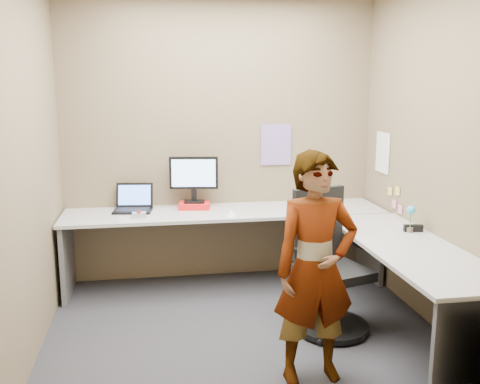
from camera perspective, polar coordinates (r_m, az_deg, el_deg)
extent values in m
plane|color=#27272C|center=(4.30, 0.32, -14.53)|extent=(3.00, 3.00, 0.00)
plane|color=brown|center=(5.18, -2.12, 5.51)|extent=(3.00, 0.00, 3.00)
plane|color=brown|center=(4.41, 19.96, 3.81)|extent=(0.00, 2.70, 2.70)
plane|color=brown|center=(3.94, -21.73, 2.86)|extent=(0.00, 2.70, 2.70)
cube|color=#A7A7A7|center=(4.97, -1.58, -2.17)|extent=(2.96, 0.65, 0.03)
cube|color=#A7A7A7|center=(4.11, 17.59, -5.63)|extent=(0.65, 1.91, 0.03)
cube|color=#59595B|center=(5.09, -17.96, -6.69)|extent=(0.04, 0.60, 0.70)
cube|color=#59595B|center=(5.45, 13.69, -5.26)|extent=(0.04, 0.60, 0.70)
cube|color=#59595B|center=(3.51, 24.20, -15.51)|extent=(0.60, 0.04, 0.70)
cube|color=red|center=(5.07, -4.89, -1.43)|extent=(0.31, 0.25, 0.06)
cube|color=black|center=(5.06, -4.89, -1.03)|extent=(0.21, 0.16, 0.01)
cube|color=black|center=(5.07, -4.92, -0.28)|extent=(0.05, 0.04, 0.11)
cube|color=black|center=(5.03, -4.96, 2.05)|extent=(0.46, 0.10, 0.30)
cube|color=#8CBDF3|center=(5.01, -4.98, 2.02)|extent=(0.40, 0.06, 0.26)
cube|color=black|center=(5.02, -11.36, -1.96)|extent=(0.37, 0.29, 0.02)
cube|color=black|center=(5.12, -11.18, -0.30)|extent=(0.35, 0.12, 0.22)
cube|color=#477BE1|center=(5.12, -11.18, -0.30)|extent=(0.30, 0.09, 0.18)
cube|color=#B7B7BC|center=(4.78, -10.71, -2.44)|extent=(0.12, 0.08, 0.04)
sphere|color=#AD190B|center=(4.77, -10.73, -2.12)|extent=(0.04, 0.04, 0.04)
cone|color=white|center=(4.75, -0.94, -2.26)|extent=(0.10, 0.10, 0.06)
cube|color=black|center=(4.48, 17.99, -3.69)|extent=(0.15, 0.06, 0.05)
cylinder|color=brown|center=(4.45, 17.65, -3.85)|extent=(0.05, 0.05, 0.04)
cylinder|color=#338C3F|center=(4.43, 17.72, -2.73)|extent=(0.01, 0.01, 0.14)
sphere|color=#3AA4CE|center=(4.42, 17.78, -1.85)|extent=(0.07, 0.07, 0.07)
cube|color=#846BB7|center=(5.27, 3.86, 5.05)|extent=(0.30, 0.01, 0.40)
cube|color=white|center=(5.22, 14.98, 4.07)|extent=(0.01, 0.28, 0.38)
cube|color=#F2E059|center=(4.95, 16.46, 0.09)|extent=(0.01, 0.07, 0.07)
cube|color=pink|center=(5.02, 16.13, -1.25)|extent=(0.01, 0.07, 0.07)
cube|color=pink|center=(4.92, 16.71, -1.78)|extent=(0.01, 0.07, 0.07)
cube|color=#F2E059|center=(5.09, 15.71, 0.09)|extent=(0.01, 0.07, 0.07)
cylinder|color=black|center=(4.33, 9.75, -13.91)|extent=(0.57, 0.57, 0.04)
cylinder|color=black|center=(4.24, 9.85, -11.16)|extent=(0.06, 0.06, 0.41)
cube|color=black|center=(4.16, 9.95, -8.44)|extent=(0.59, 0.59, 0.07)
cube|color=black|center=(4.24, 8.30, -3.26)|extent=(0.44, 0.18, 0.56)
cube|color=black|center=(3.97, 7.05, -6.71)|extent=(0.13, 0.30, 0.03)
cube|color=black|center=(4.26, 12.80, -5.63)|extent=(0.13, 0.30, 0.03)
imported|color=#999399|center=(3.42, 8.06, -8.09)|extent=(0.57, 0.39, 1.49)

